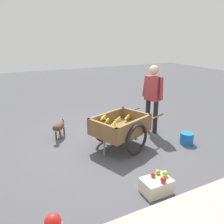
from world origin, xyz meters
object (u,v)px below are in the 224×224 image
Objects in this scene: fruit_cart at (120,128)px; plastic_bucket at (187,138)px; dog at (59,127)px; mixed_fruit_crate at (157,185)px; vendor_person at (153,93)px.

fruit_cart reaches higher than plastic_bucket.
dog is 1.33× the size of mixed_fruit_crate.
vendor_person is 2.50m from mixed_fruit_crate.
fruit_cart is 6.28× the size of plastic_bucket.
dog is 2.74m from mixed_fruit_crate.
plastic_bucket is 0.66× the size of mixed_fruit_crate.
plastic_bucket is (-0.30, 0.90, -0.84)m from vendor_person.
vendor_person reaches higher than plastic_bucket.
fruit_cart reaches higher than mixed_fruit_crate.
vendor_person is 2.77× the size of dog.
mixed_fruit_crate is (-0.78, 2.62, -0.15)m from dog.
dog is (2.09, -0.67, -0.70)m from vendor_person.
mixed_fruit_crate is at bearing 106.48° from dog.
fruit_cart is at bearing 20.16° from vendor_person.
fruit_cart is 3.10× the size of dog.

